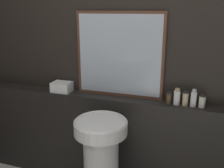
{
  "coord_description": "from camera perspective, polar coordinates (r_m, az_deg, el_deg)",
  "views": [
    {
      "loc": [
        0.71,
        -0.47,
        1.72
      ],
      "look_at": [
        0.05,
        1.5,
        1.09
      ],
      "focal_mm": 40.0,
      "sensor_mm": 36.0,
      "label": 1
    }
  ],
  "objects": [
    {
      "name": "mirror",
      "position": [
        2.26,
        1.68,
        6.62
      ],
      "size": [
        0.81,
        0.03,
        0.77
      ],
      "color": "#563323",
      "rests_on": "vanity_counter"
    },
    {
      "name": "shampoo_bottle",
      "position": [
        2.19,
        12.84,
        -3.14
      ],
      "size": [
        0.04,
        0.04,
        0.11
      ],
      "color": "#4C3823",
      "rests_on": "vanity_counter"
    },
    {
      "name": "pedestal_sink",
      "position": [
        2.18,
        -2.49,
        -17.3
      ],
      "size": [
        0.43,
        0.43,
        0.87
      ],
      "color": "silver",
      "rests_on": "ground_plane"
    },
    {
      "name": "body_wash_bottle",
      "position": [
        2.18,
        18.14,
        -3.18
      ],
      "size": [
        0.05,
        0.05,
        0.15
      ],
      "color": "white",
      "rests_on": "vanity_counter"
    },
    {
      "name": "towel_stack",
      "position": [
        2.49,
        -11.36,
        -0.65
      ],
      "size": [
        0.19,
        0.14,
        0.1
      ],
      "color": "white",
      "rests_on": "vanity_counter"
    },
    {
      "name": "wall_back",
      "position": [
        2.34,
        0.37,
        5.21
      ],
      "size": [
        8.0,
        0.06,
        2.5
      ],
      "color": "black",
      "rests_on": "ground_plane"
    },
    {
      "name": "lotion_bottle",
      "position": [
        2.18,
        16.4,
        -3.23
      ],
      "size": [
        0.05,
        0.05,
        0.13
      ],
      "color": "#C6B284",
      "rests_on": "vanity_counter"
    },
    {
      "name": "conditioner_bottle",
      "position": [
        2.18,
        14.62,
        -2.9
      ],
      "size": [
        0.05,
        0.05,
        0.14
      ],
      "color": "white",
      "rests_on": "vanity_counter"
    },
    {
      "name": "vanity_counter",
      "position": [
        2.51,
        -0.51,
        -13.07
      ],
      "size": [
        2.88,
        0.17,
        0.94
      ],
      "color": "black",
      "rests_on": "ground_plane"
    },
    {
      "name": "hand_soap_bottle",
      "position": [
        2.19,
        19.91,
        -3.75
      ],
      "size": [
        0.05,
        0.05,
        0.11
      ],
      "color": "beige",
      "rests_on": "vanity_counter"
    }
  ]
}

